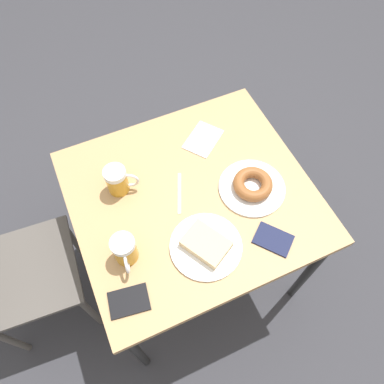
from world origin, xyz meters
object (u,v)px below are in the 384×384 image
at_px(plate_with_donut, 252,186).
at_px(napkin_folded, 203,139).
at_px(beer_mug_left, 118,180).
at_px(beer_mug_center, 125,250).
at_px(fork, 179,193).
at_px(passport_near_edge, 129,301).
at_px(passport_far_edge, 273,239).
at_px(plate_with_cake, 206,245).

relative_size(plate_with_donut, napkin_folded, 1.29).
bearing_deg(beer_mug_left, beer_mug_center, 166.49).
bearing_deg(napkin_folded, plate_with_donut, -166.38).
bearing_deg(fork, passport_near_edge, 134.82).
distance_m(beer_mug_center, fork, 0.30).
bearing_deg(napkin_folded, fork, 135.82).
bearing_deg(passport_near_edge, beer_mug_left, -14.80).
relative_size(beer_mug_left, passport_near_edge, 0.84).
bearing_deg(passport_far_edge, plate_with_donut, -8.52).
distance_m(beer_mug_left, napkin_folded, 0.39).
distance_m(plate_with_donut, passport_near_edge, 0.59).
height_order(napkin_folded, fork, same).
xyz_separation_m(plate_with_donut, napkin_folded, (0.28, 0.07, -0.02)).
distance_m(plate_with_donut, beer_mug_left, 0.49).
bearing_deg(passport_near_edge, beer_mug_center, -17.12).
bearing_deg(plate_with_donut, fork, 70.30).
xyz_separation_m(beer_mug_center, fork, (0.15, -0.26, -0.06)).
distance_m(beer_mug_center, napkin_folded, 0.56).
xyz_separation_m(napkin_folded, fork, (-0.19, 0.19, -0.00)).
xyz_separation_m(plate_with_cake, napkin_folded, (0.42, -0.19, -0.01)).
height_order(napkin_folded, passport_near_edge, passport_near_edge).
xyz_separation_m(beer_mug_left, napkin_folded, (0.08, -0.38, -0.06)).
bearing_deg(passport_far_edge, beer_mug_left, 45.28).
height_order(beer_mug_left, napkin_folded, beer_mug_left).
bearing_deg(beer_mug_center, plate_with_cake, -106.64).
relative_size(beer_mug_left, beer_mug_center, 0.96).
bearing_deg(napkin_folded, plate_with_cake, 156.17).
distance_m(beer_mug_left, beer_mug_center, 0.27).
distance_m(plate_with_cake, beer_mug_left, 0.39).
relative_size(beer_mug_left, fork, 0.71).
xyz_separation_m(beer_mug_center, passport_near_edge, (-0.14, 0.04, -0.05)).
distance_m(fork, passport_far_edge, 0.37).
distance_m(plate_with_cake, plate_with_donut, 0.29).
distance_m(napkin_folded, passport_far_edge, 0.49).
height_order(passport_near_edge, passport_far_edge, same).
relative_size(plate_with_donut, beer_mug_center, 2.04).
bearing_deg(plate_with_cake, beer_mug_center, 73.36).
distance_m(beer_mug_left, passport_near_edge, 0.42).
xyz_separation_m(plate_with_donut, passport_far_edge, (-0.21, 0.03, -0.02)).
xyz_separation_m(plate_with_donut, fork, (0.09, 0.25, -0.02)).
height_order(plate_with_cake, beer_mug_left, beer_mug_left).
bearing_deg(plate_with_donut, beer_mug_left, 65.90).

